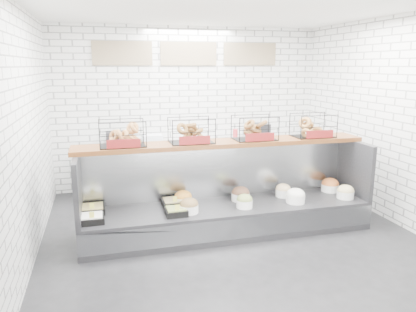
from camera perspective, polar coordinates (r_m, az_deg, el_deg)
name	(u,v)px	position (r m, az deg, el deg)	size (l,w,h in m)	color
ground	(234,240)	(5.57, 3.71, -11.72)	(5.50, 5.50, 0.00)	black
room_shell	(222,83)	(5.65, 2.02, 10.25)	(5.02, 5.51, 3.01)	white
display_case	(228,208)	(5.75, 2.79, -7.36)	(4.00, 0.90, 1.20)	black
bagel_shelf	(223,133)	(5.64, 2.16, 3.27)	(4.10, 0.50, 0.40)	#4A250F
prep_counter	(193,164)	(7.63, -2.14, -1.19)	(4.00, 0.60, 1.20)	#93969B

